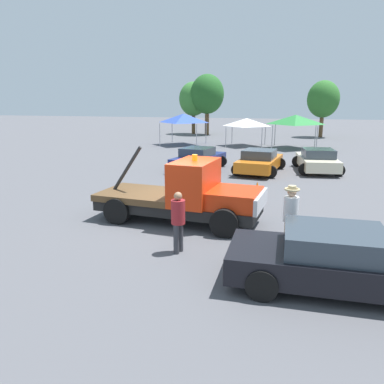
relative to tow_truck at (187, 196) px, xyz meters
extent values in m
plane|color=#545459|center=(-0.34, 0.03, -0.91)|extent=(160.00, 160.00, 0.00)
cube|color=black|center=(-0.34, 0.03, -0.39)|extent=(5.64, 2.29, 0.35)
cube|color=red|center=(1.64, -0.12, 0.06)|extent=(1.67, 1.90, 0.55)
cube|color=silver|center=(2.46, -0.18, 0.04)|extent=(0.26, 1.90, 0.50)
cube|color=red|center=(0.26, -0.02, 0.50)|extent=(1.36, 2.19, 1.42)
cube|color=brown|center=(-1.72, 0.13, -0.10)|extent=(2.91, 2.30, 0.22)
cylinder|color=black|center=(-2.25, 0.17, 0.79)|extent=(1.19, 0.21, 1.63)
cylinder|color=orange|center=(0.26, -0.02, 1.31)|extent=(0.18, 0.18, 0.20)
cylinder|color=black|center=(1.64, 0.88, -0.47)|extent=(0.88, 0.26, 0.88)
cylinder|color=black|center=(1.49, -1.11, -0.47)|extent=(0.88, 0.26, 0.88)
cylinder|color=black|center=(-2.06, 1.15, -0.47)|extent=(0.88, 0.26, 0.88)
cylinder|color=black|center=(-2.20, -0.84, -0.47)|extent=(0.88, 0.26, 0.88)
cube|color=black|center=(4.62, -3.54, -0.38)|extent=(5.06, 2.15, 0.60)
cube|color=#333D47|center=(4.37, -3.55, 0.17)|extent=(2.16, 1.81, 0.50)
cylinder|color=black|center=(2.89, -2.65, -0.57)|extent=(0.68, 0.22, 0.68)
cylinder|color=black|center=(2.95, -4.54, -0.57)|extent=(0.68, 0.22, 0.68)
cylinder|color=#847051|center=(3.46, -1.80, -0.48)|extent=(0.16, 0.16, 0.86)
cylinder|color=#847051|center=(3.34, -1.62, -0.48)|extent=(0.16, 0.16, 0.86)
cylinder|color=white|center=(3.40, -1.71, 0.29)|extent=(0.40, 0.40, 0.68)
sphere|color=tan|center=(3.40, -1.71, 0.75)|extent=(0.23, 0.23, 0.23)
torus|color=tan|center=(3.40, -1.71, 0.83)|extent=(0.41, 0.41, 0.06)
cylinder|color=tan|center=(3.40, -1.71, 0.88)|extent=(0.21, 0.21, 0.11)
cylinder|color=#38383D|center=(0.55, -2.51, -0.50)|extent=(0.15, 0.15, 0.82)
cylinder|color=#38383D|center=(0.50, -2.71, -0.50)|extent=(0.15, 0.15, 0.82)
cylinder|color=maroon|center=(0.53, -2.61, 0.23)|extent=(0.38, 0.38, 0.65)
sphere|color=#A87A56|center=(0.53, -2.61, 0.66)|extent=(0.22, 0.22, 0.22)
cube|color=navy|center=(-2.22, 9.88, -0.38)|extent=(2.54, 4.70, 0.60)
cube|color=#333D47|center=(-2.26, 9.66, 0.17)|extent=(1.89, 2.12, 0.50)
cylinder|color=black|center=(-2.80, 11.52, -0.57)|extent=(0.68, 0.22, 0.68)
cylinder|color=black|center=(-1.11, 11.22, -0.57)|extent=(0.68, 0.22, 0.68)
cylinder|color=black|center=(-3.32, 8.53, -0.57)|extent=(0.68, 0.22, 0.68)
cylinder|color=black|center=(-1.63, 8.24, -0.57)|extent=(0.68, 0.22, 0.68)
cube|color=orange|center=(1.40, 9.88, -0.38)|extent=(2.38, 4.55, 0.60)
cube|color=#333D47|center=(1.38, 9.67, 0.17)|extent=(1.88, 2.01, 0.50)
cylinder|color=black|center=(0.66, 11.46, -0.57)|extent=(0.68, 0.22, 0.68)
cylinder|color=black|center=(2.47, 11.26, -0.57)|extent=(0.68, 0.22, 0.68)
cylinder|color=black|center=(0.33, 8.50, -0.57)|extent=(0.68, 0.22, 0.68)
cylinder|color=black|center=(2.15, 8.31, -0.57)|extent=(0.68, 0.22, 0.68)
cube|color=beige|center=(4.58, 11.17, -0.38)|extent=(2.49, 4.50, 0.60)
cube|color=#333D47|center=(4.61, 10.96, 0.17)|extent=(1.91, 2.01, 0.50)
cylinder|color=black|center=(3.48, 12.48, -0.57)|extent=(0.68, 0.22, 0.68)
cylinder|color=black|center=(5.26, 12.74, -0.57)|extent=(0.68, 0.22, 0.68)
cylinder|color=black|center=(3.89, 9.61, -0.57)|extent=(0.68, 0.22, 0.68)
cylinder|color=black|center=(5.68, 9.86, -0.57)|extent=(0.68, 0.22, 0.68)
cylinder|color=#9E9EA3|center=(-8.67, 20.33, 0.12)|extent=(0.07, 0.07, 2.08)
cylinder|color=#9E9EA3|center=(-5.21, 20.33, 0.12)|extent=(0.07, 0.07, 2.08)
cylinder|color=#9E9EA3|center=(-8.67, 23.79, 0.12)|extent=(0.07, 0.07, 2.08)
cylinder|color=#9E9EA3|center=(-5.21, 23.79, 0.12)|extent=(0.07, 0.07, 2.08)
pyramid|color=#2D4CB7|center=(-6.94, 22.06, 1.56)|extent=(3.46, 3.46, 0.81)
cylinder|color=#9E9EA3|center=(-2.77, 21.21, -0.01)|extent=(0.07, 0.07, 1.80)
cylinder|color=#9E9EA3|center=(0.39, 21.21, -0.01)|extent=(0.07, 0.07, 1.80)
cylinder|color=#9E9EA3|center=(-2.77, 24.36, -0.01)|extent=(0.07, 0.07, 1.80)
cylinder|color=#9E9EA3|center=(0.39, 24.36, -0.01)|extent=(0.07, 0.07, 1.80)
pyramid|color=white|center=(-1.19, 22.79, 1.24)|extent=(3.16, 3.16, 0.70)
cylinder|color=#9E9EA3|center=(1.32, 20.35, 0.12)|extent=(0.07, 0.07, 2.07)
cylinder|color=#9E9EA3|center=(4.87, 20.35, 0.12)|extent=(0.07, 0.07, 2.07)
cylinder|color=#9E9EA3|center=(1.32, 23.91, 0.12)|extent=(0.07, 0.07, 2.07)
cylinder|color=#9E9EA3|center=(4.87, 23.91, 0.12)|extent=(0.07, 0.07, 2.07)
pyramid|color=#287F38|center=(3.10, 22.13, 1.56)|extent=(3.56, 3.56, 0.81)
cylinder|color=brown|center=(5.80, 33.73, 0.18)|extent=(0.44, 0.44, 2.20)
ellipsoid|color=#2D6B28|center=(5.80, 33.73, 3.32)|extent=(3.51, 3.51, 4.08)
cylinder|color=brown|center=(-9.36, 34.08, 0.20)|extent=(0.44, 0.44, 2.22)
ellipsoid|color=#387A33|center=(-9.36, 34.08, 3.37)|extent=(3.56, 3.56, 4.13)
cylinder|color=brown|center=(-7.46, 33.37, 0.34)|extent=(0.50, 0.50, 2.51)
ellipsoid|color=#235B23|center=(-7.46, 33.37, 3.92)|extent=(4.01, 4.01, 4.66)
cube|color=black|center=(1.84, 4.67, -0.89)|extent=(0.40, 0.40, 0.04)
cone|color=orange|center=(1.84, 4.67, -0.64)|extent=(0.36, 0.36, 0.55)
camera|label=1|loc=(3.49, -11.65, 3.09)|focal=35.00mm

